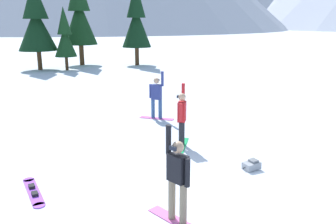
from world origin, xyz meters
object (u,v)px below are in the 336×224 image
Objects in this scene: snowboarder_midground at (182,118)px; loose_snowboard_near_right at (33,191)px; backpack_grey at (252,165)px; pine_tree_broad at (65,36)px; snowboarder_background at (157,97)px; snowboarder_foreground at (178,179)px; pine_tree_slender at (136,20)px; pine_tree_leaning at (79,13)px; pine_tree_short at (36,21)px.

snowboarder_midground is 1.20× the size of loose_snowboard_near_right.
pine_tree_broad reaches higher than backpack_grey.
loose_snowboard_near_right is 0.33× the size of pine_tree_broad.
snowboarder_background reaches higher than loose_snowboard_near_right.
backpack_grey is (2.51, -5.36, -0.82)m from snowboarder_background.
snowboarder_foreground is 3.68× the size of backpack_grey.
pine_tree_leaning is at bearing 176.03° from pine_tree_slender.
pine_tree_leaning is at bearing 110.44° from backpack_grey.
backpack_grey is at bearing -48.04° from snowboarder_midground.
pine_tree_slender reaches higher than snowboarder_background.
pine_tree_leaning is 4.29m from pine_tree_short.
pine_tree_slender reaches higher than backpack_grey.
pine_tree_short is at bearing -133.00° from pine_tree_leaning.
snowboarder_foreground is at bearing -67.77° from pine_tree_short.
pine_tree_broad is at bearing 100.34° from loose_snowboard_near_right.
pine_tree_broad is (-0.61, -3.45, -1.82)m from pine_tree_leaning.
loose_snowboard_near_right is 0.23× the size of pine_tree_slender.
backpack_grey is 22.82m from pine_tree_broad.
snowboarder_midground is at bearing 83.69° from snowboarder_foreground.
pine_tree_slender is at bearing 93.55° from snowboarder_foreground.
pine_tree_short reaches higher than snowboarder_background.
loose_snowboard_near_right is 3.09× the size of backpack_grey.
snowboarder_midground is at bearing -62.00° from pine_tree_short.
backpack_grey is 0.07× the size of pine_tree_slender.
snowboarder_background is at bearing -85.68° from pine_tree_slender.
pine_tree_slender reaches higher than pine_tree_short.
pine_tree_leaning reaches higher than pine_tree_broad.
snowboarder_foreground is 7.89m from snowboarder_background.
pine_tree_slender is 1.46× the size of pine_tree_broad.
snowboarder_foreground is at bearing -88.23° from snowboarder_background.
snowboarder_midground reaches higher than loose_snowboard_near_right.
loose_snowboard_near_right is 25.07m from pine_tree_slender.
snowboarder_midground is 0.24× the size of pine_tree_leaning.
backpack_grey is at bearing 10.45° from loose_snowboard_near_right.
pine_tree_slender is 6.58m from pine_tree_broad.
backpack_grey is at bearing -65.06° from pine_tree_broad.
pine_tree_broad is at bearing 114.91° from snowboarder_background.
pine_tree_short is (-7.95, -2.75, -0.10)m from pine_tree_slender.
pine_tree_short is at bearing 171.29° from pine_tree_broad.
pine_tree_slender is at bearing 94.32° from snowboarder_background.
snowboarder_midground is 3.48m from snowboarder_background.
snowboarder_background is at bearing 64.06° from loose_snowboard_near_right.
pine_tree_short is at bearing 119.52° from backpack_grey.
snowboarder_background is 0.39× the size of pine_tree_broad.
snowboarder_background is at bearing -59.02° from pine_tree_short.
snowboarder_midground is 3.72× the size of backpack_grey.
snowboarder_foreground is 0.99× the size of snowboarder_midground.
snowboarder_background is at bearing -65.09° from pine_tree_broad.
snowboarder_midground is at bearing 131.96° from backpack_grey.
pine_tree_short is (-2.89, -3.10, -0.65)m from pine_tree_leaning.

